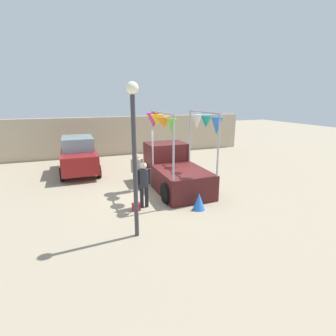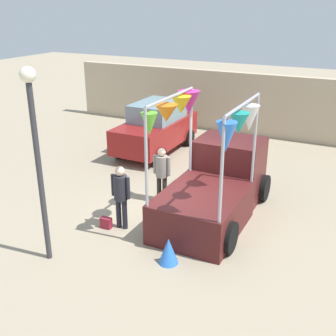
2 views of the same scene
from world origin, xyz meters
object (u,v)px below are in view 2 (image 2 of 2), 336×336
person_vendor (162,170)px  folded_kite_bundle_azure (168,251)px  vendor_truck (217,181)px  parked_car (156,127)px  person_customer (121,192)px  street_lamp (36,142)px  handbag (106,223)px

person_vendor → folded_kite_bundle_azure: bearing=-60.1°
vendor_truck → parked_car: vendor_truck is taller
vendor_truck → folded_kite_bundle_azure: bearing=-91.6°
person_customer → street_lamp: (-0.73, -1.88, 1.73)m
street_lamp → folded_kite_bundle_azure: size_ratio=7.03×
person_customer → vendor_truck: bearing=45.3°
parked_car → street_lamp: street_lamp is taller
parked_car → person_vendor: bearing=-59.9°
handbag → street_lamp: street_lamp is taller
vendor_truck → person_vendor: bearing=-178.9°
handbag → street_lamp: 3.11m
parked_car → folded_kite_bundle_azure: 7.50m
person_customer → person_vendor: bearing=83.6°
vendor_truck → person_vendor: size_ratio=2.53×
vendor_truck → person_vendor: (-1.62, -0.03, 0.05)m
street_lamp → person_vendor: bearing=75.8°
vendor_truck → folded_kite_bundle_azure: (-0.07, -2.71, -0.61)m
handbag → folded_kite_bundle_azure: (2.10, -0.68, 0.16)m
person_customer → folded_kite_bundle_azure: person_customer is taller
person_vendor → street_lamp: size_ratio=0.38×
vendor_truck → street_lamp: 4.86m
person_customer → handbag: person_customer is taller
person_customer → street_lamp: street_lamp is taller
folded_kite_bundle_azure → person_customer: bearing=153.4°
person_vendor → handbag: person_vendor is taller
folded_kite_bundle_azure → handbag: bearing=162.2°
street_lamp → vendor_truck: bearing=55.5°
street_lamp → folded_kite_bundle_azure: 3.61m
vendor_truck → street_lamp: size_ratio=0.96×
handbag → folded_kite_bundle_azure: 2.21m
vendor_truck → person_customer: (-1.82, -1.84, 0.09)m
handbag → vendor_truck: bearing=43.2°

